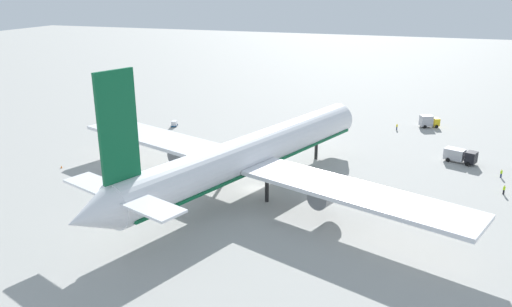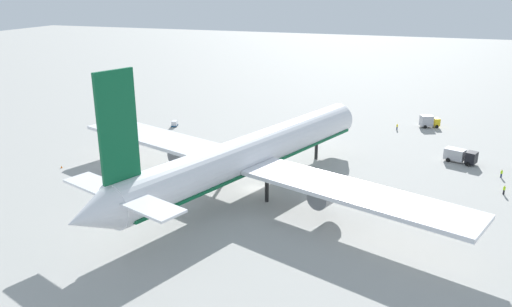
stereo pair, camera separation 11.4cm
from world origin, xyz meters
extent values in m
plane|color=#9E9E99|center=(0.00, 0.00, 0.00)|extent=(600.00, 600.00, 0.00)
cylinder|color=white|center=(0.00, 0.00, 7.18)|extent=(59.77, 26.89, 6.80)
cone|color=white|center=(31.31, -11.16, 7.18)|extent=(7.36, 8.10, 6.67)
cone|color=white|center=(-31.95, 11.38, 7.18)|extent=(8.58, 8.37, 6.46)
cube|color=#0C5933|center=(-26.86, 9.57, 18.13)|extent=(5.82, 2.48, 15.11)
cube|color=white|center=(-25.33, 15.36, 8.54)|extent=(7.47, 10.81, 0.36)
cube|color=white|center=(-29.34, 4.11, 8.54)|extent=(7.47, 10.81, 0.36)
cube|color=white|center=(4.58, 21.94, 6.16)|extent=(21.10, 38.45, 0.70)
cylinder|color=slate|center=(3.63, 16.29, 3.75)|extent=(5.81, 5.45, 4.11)
cube|color=white|center=(-10.33, -19.89, 6.16)|extent=(21.10, 38.45, 0.70)
cylinder|color=slate|center=(-7.49, -14.91, 4.00)|extent=(6.40, 5.25, 3.61)
cylinder|color=black|center=(20.12, -7.17, 1.89)|extent=(0.70, 0.70, 3.78)
cylinder|color=black|center=(-1.06, 6.11, 1.89)|extent=(0.70, 0.70, 3.78)
cylinder|color=black|center=(-4.69, -4.06, 1.89)|extent=(0.70, 0.70, 3.78)
cube|color=#0C5933|center=(0.00, 0.00, 5.31)|extent=(57.36, 25.75, 0.50)
cube|color=black|center=(27.12, -38.67, 1.64)|extent=(3.02, 2.72, 2.39)
cube|color=#B2B2B7|center=(28.41, -35.44, 1.61)|extent=(3.78, 4.63, 2.33)
cube|color=black|center=(26.87, -39.30, 2.24)|extent=(1.96, 0.85, 1.05)
cylinder|color=black|center=(28.34, -38.95, 0.45)|extent=(0.61, 0.95, 0.90)
cylinder|color=black|center=(26.04, -38.03, 0.45)|extent=(0.61, 0.95, 0.90)
cylinder|color=black|center=(29.87, -35.12, 0.45)|extent=(0.61, 0.95, 0.90)
cylinder|color=black|center=(27.57, -34.20, 0.45)|extent=(0.61, 0.95, 0.90)
cube|color=yellow|center=(55.58, -31.40, 1.43)|extent=(2.60, 2.24, 1.97)
cube|color=#B2B2B7|center=(54.49, -28.98, 1.83)|extent=(3.25, 3.68, 2.75)
cube|color=black|center=(55.80, -31.87, 1.93)|extent=(1.71, 0.83, 0.87)
cylinder|color=black|center=(56.52, -30.82, 0.45)|extent=(0.64, 0.94, 0.90)
cylinder|color=black|center=(54.53, -31.72, 0.45)|extent=(0.64, 0.94, 0.90)
cylinder|color=black|center=(55.23, -27.95, 0.45)|extent=(0.64, 0.94, 0.90)
cylinder|color=black|center=(53.23, -28.84, 0.45)|extent=(0.64, 0.94, 0.90)
cube|color=#26598C|center=(33.51, 34.33, 0.28)|extent=(2.81, 2.05, 0.15)
cylinder|color=#333338|center=(35.01, 34.77, 0.28)|extent=(0.60, 0.25, 0.08)
cube|color=silver|center=(33.51, 34.33, 0.91)|extent=(2.38, 1.81, 1.11)
cylinder|color=black|center=(34.23, 35.27, 0.20)|extent=(0.42, 0.23, 0.40)
cylinder|color=black|center=(34.63, 33.92, 0.20)|extent=(0.42, 0.23, 0.40)
cylinder|color=black|center=(32.40, 34.73, 0.20)|extent=(0.42, 0.23, 0.40)
cylinder|color=black|center=(32.79, 33.38, 0.20)|extent=(0.42, 0.23, 0.40)
cylinder|color=navy|center=(21.27, -43.93, 0.42)|extent=(0.36, 0.36, 0.83)
cylinder|color=#B2F219|center=(21.27, -43.93, 1.14)|extent=(0.44, 0.44, 0.62)
sphere|color=tan|center=(21.27, -43.93, 1.57)|extent=(0.23, 0.23, 0.23)
cylinder|color=black|center=(12.39, -43.49, 0.43)|extent=(0.42, 0.42, 0.86)
cylinder|color=#B2F219|center=(12.39, -43.49, 1.18)|extent=(0.52, 0.52, 0.65)
sphere|color=beige|center=(12.39, -43.49, 1.62)|extent=(0.23, 0.23, 0.23)
cylinder|color=navy|center=(49.51, -21.95, 0.41)|extent=(0.34, 0.34, 0.81)
cylinder|color=yellow|center=(49.51, -21.95, 1.12)|extent=(0.42, 0.42, 0.61)
sphere|color=tan|center=(49.51, -21.95, 1.53)|extent=(0.22, 0.22, 0.22)
cone|color=orange|center=(-2.79, 41.14, 0.28)|extent=(0.36, 0.36, 0.55)
camera|label=1|loc=(-81.31, -28.77, 36.17)|focal=35.28mm
camera|label=2|loc=(-81.27, -28.88, 36.17)|focal=35.28mm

